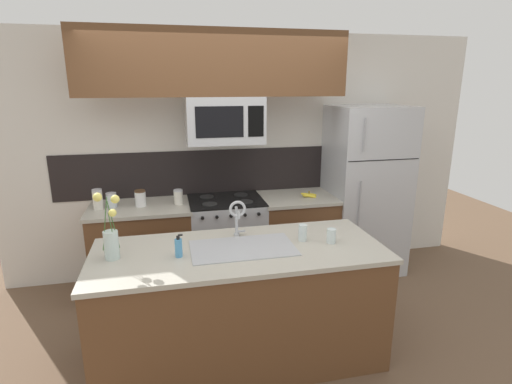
{
  "coord_description": "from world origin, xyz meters",
  "views": [
    {
      "loc": [
        -0.57,
        -3.02,
        2.08
      ],
      "look_at": [
        0.18,
        0.27,
        1.16
      ],
      "focal_mm": 28.0,
      "sensor_mm": 36.0,
      "label": 1
    }
  ],
  "objects": [
    {
      "name": "storage_jar_medium",
      "position": [
        -1.12,
        0.93,
        0.98
      ],
      "size": [
        0.1,
        0.1,
        0.14
      ],
      "color": "silver",
      "rests_on": "back_counter_left"
    },
    {
      "name": "spare_glass",
      "position": [
        0.61,
        -0.39,
        0.97
      ],
      "size": [
        0.07,
        0.07,
        0.11
      ],
      "color": "silver",
      "rests_on": "island_counter"
    },
    {
      "name": "splash_band",
      "position": [
        0.0,
        1.22,
        1.15
      ],
      "size": [
        3.46,
        0.01,
        0.48
      ],
      "primitive_type": "cube",
      "color": "black",
      "rests_on": "rear_partition"
    },
    {
      "name": "storage_jar_short",
      "position": [
        -0.85,
        0.9,
        0.99
      ],
      "size": [
        0.11,
        0.11,
        0.16
      ],
      "color": "silver",
      "rests_on": "back_counter_left"
    },
    {
      "name": "refrigerator",
      "position": [
        1.57,
        0.92,
        0.93
      ],
      "size": [
        0.81,
        0.74,
        1.85
      ],
      "color": "#B7BABF",
      "rests_on": "ground"
    },
    {
      "name": "kitchen_sink",
      "position": [
        -0.06,
        -0.35,
        0.84
      ],
      "size": [
        0.76,
        0.44,
        0.16
      ],
      "color": "#ADAFB5",
      "rests_on": "island_counter"
    },
    {
      "name": "rear_partition",
      "position": [
        0.3,
        1.28,
        1.3
      ],
      "size": [
        5.2,
        0.1,
        2.6
      ],
      "primitive_type": "cube",
      "color": "silver",
      "rests_on": "ground"
    },
    {
      "name": "storage_jar_squat",
      "position": [
        -0.48,
        0.88,
        0.98
      ],
      "size": [
        0.09,
        0.09,
        0.15
      ],
      "color": "silver",
      "rests_on": "back_counter_left"
    },
    {
      "name": "stove_range",
      "position": [
        0.0,
        0.9,
        0.46
      ],
      "size": [
        0.76,
        0.64,
        0.93
      ],
      "color": "#B7BABF",
      "rests_on": "ground"
    },
    {
      "name": "storage_jar_tall",
      "position": [
        -1.24,
        0.89,
        1.01
      ],
      "size": [
        0.09,
        0.09,
        0.2
      ],
      "color": "silver",
      "rests_on": "back_counter_left"
    },
    {
      "name": "upper_cabinet_band",
      "position": [
        -0.09,
        0.85,
        2.26
      ],
      "size": [
        2.5,
        0.34,
        0.6
      ],
      "primitive_type": "cube",
      "color": "brown"
    },
    {
      "name": "drinking_glass",
      "position": [
        0.42,
        -0.3,
        0.97
      ],
      "size": [
        0.06,
        0.06,
        0.13
      ],
      "color": "silver",
      "rests_on": "island_counter"
    },
    {
      "name": "back_counter_left",
      "position": [
        -0.86,
        0.9,
        0.46
      ],
      "size": [
        0.99,
        0.65,
        0.91
      ],
      "color": "brown",
      "rests_on": "ground"
    },
    {
      "name": "island_counter",
      "position": [
        -0.09,
        -0.35,
        0.46
      ],
      "size": [
        2.13,
        0.88,
        0.91
      ],
      "color": "brown",
      "rests_on": "ground"
    },
    {
      "name": "ground_plane",
      "position": [
        0.0,
        0.0,
        0.0
      ],
      "size": [
        10.0,
        10.0,
        0.0
      ],
      "primitive_type": "plane",
      "color": "brown"
    },
    {
      "name": "banana_bunch",
      "position": [
        0.88,
        0.84,
        0.93
      ],
      "size": [
        0.19,
        0.12,
        0.08
      ],
      "color": "yellow",
      "rests_on": "back_counter_right"
    },
    {
      "name": "sink_faucet",
      "position": [
        -0.06,
        -0.13,
        1.11
      ],
      "size": [
        0.14,
        0.14,
        0.31
      ],
      "color": "#B7BABF",
      "rests_on": "island_counter"
    },
    {
      "name": "microwave",
      "position": [
        0.0,
        0.88,
        1.73
      ],
      "size": [
        0.74,
        0.4,
        0.45
      ],
      "color": "#B7BABF"
    },
    {
      "name": "dish_soap_bottle",
      "position": [
        -0.52,
        -0.39,
        0.98
      ],
      "size": [
        0.06,
        0.05,
        0.16
      ],
      "color": "#4C93C6",
      "rests_on": "island_counter"
    },
    {
      "name": "back_counter_right",
      "position": [
        0.77,
        0.9,
        0.46
      ],
      "size": [
        0.81,
        0.65,
        0.91
      ],
      "color": "brown",
      "rests_on": "ground"
    },
    {
      "name": "flower_vase",
      "position": [
        -0.97,
        -0.32,
        1.05
      ],
      "size": [
        0.17,
        0.11,
        0.47
      ],
      "color": "silver",
      "rests_on": "island_counter"
    }
  ]
}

